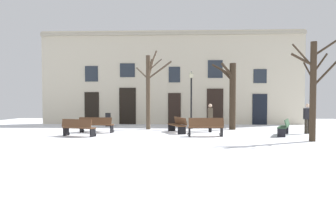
% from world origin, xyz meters
% --- Properties ---
extents(ground_plane, '(31.60, 31.60, 0.00)m').
position_xyz_m(ground_plane, '(0.00, 0.00, 0.00)').
color(ground_plane, white).
extents(building_facade, '(19.75, 0.60, 7.04)m').
position_xyz_m(building_facade, '(0.00, 8.45, 3.56)').
color(building_facade, beige).
rests_on(building_facade, ground).
extents(tree_foreground, '(2.33, 0.83, 4.65)m').
position_xyz_m(tree_foreground, '(6.41, -1.12, 2.37)').
color(tree_foreground, '#382B1E').
rests_on(tree_foreground, ground).
extents(tree_center, '(1.36, 1.86, 4.19)m').
position_xyz_m(tree_center, '(3.81, 4.30, 2.28)').
color(tree_center, '#382B1E').
rests_on(tree_center, ground).
extents(tree_left_of_center, '(2.28, 1.71, 4.77)m').
position_xyz_m(tree_left_of_center, '(-1.28, 4.24, 2.61)').
color(tree_left_of_center, '#4C3D2D').
rests_on(tree_left_of_center, ground).
extents(streetlamp, '(0.30, 0.30, 3.64)m').
position_xyz_m(streetlamp, '(1.36, 4.74, 2.23)').
color(streetlamp, black).
rests_on(streetlamp, ground).
extents(litter_bin, '(0.40, 0.40, 0.92)m').
position_xyz_m(litter_bin, '(-4.36, 6.35, 0.46)').
color(litter_bin, black).
rests_on(litter_bin, ground).
extents(bench_far_corner, '(1.78, 0.62, 0.93)m').
position_xyz_m(bench_far_corner, '(1.91, 0.46, 0.48)').
color(bench_far_corner, '#51331E').
rests_on(bench_far_corner, ground).
extents(bench_back_to_back_left, '(1.11, 1.97, 0.86)m').
position_xyz_m(bench_back_to_back_left, '(0.51, 2.21, 0.44)').
color(bench_back_to_back_left, '#51331E').
rests_on(bench_back_to_back_left, ground).
extents(bench_near_center_tree, '(1.13, 1.77, 0.83)m').
position_xyz_m(bench_near_center_tree, '(5.95, 1.10, 0.44)').
color(bench_near_center_tree, '#2D4C33').
rests_on(bench_near_center_tree, ground).
extents(bench_back_to_back_right, '(1.96, 0.71, 0.86)m').
position_xyz_m(bench_back_to_back_right, '(-4.00, 2.08, 0.46)').
color(bench_back_to_back_right, '#51331E').
rests_on(bench_back_to_back_right, ground).
extents(bench_facing_shops, '(1.79, 0.99, 0.86)m').
position_xyz_m(bench_facing_shops, '(-4.40, 0.32, 0.44)').
color(bench_facing_shops, '#51331E').
rests_on(bench_facing_shops, ground).
extents(person_strolling, '(0.42, 0.31, 1.61)m').
position_xyz_m(person_strolling, '(7.47, 1.99, 0.89)').
color(person_strolling, '#2D271E').
rests_on(person_strolling, ground).
extents(person_by_shop_door, '(0.26, 0.40, 1.59)m').
position_xyz_m(person_by_shop_door, '(2.34, 2.63, 0.88)').
color(person_by_shop_door, black).
rests_on(person_by_shop_door, ground).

